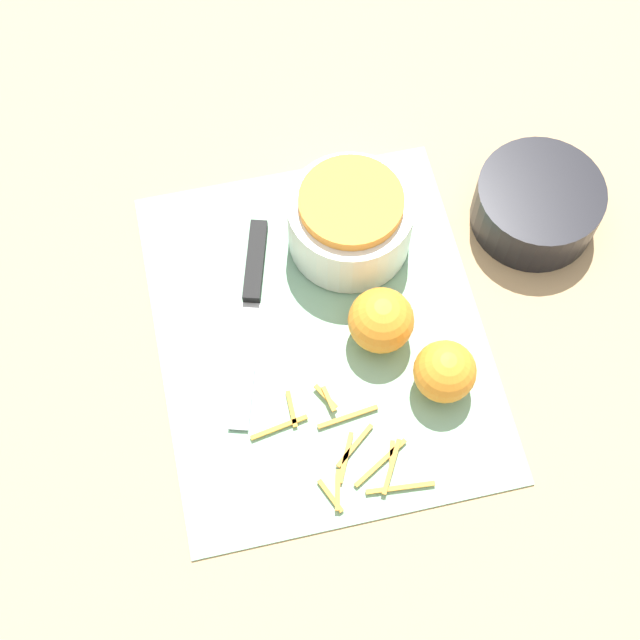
{
  "coord_description": "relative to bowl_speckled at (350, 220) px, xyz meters",
  "views": [
    {
      "loc": [
        0.41,
        -0.09,
        0.94
      ],
      "look_at": [
        0.0,
        0.0,
        0.04
      ],
      "focal_mm": 50.0,
      "sensor_mm": 36.0,
      "label": 1
    }
  ],
  "objects": [
    {
      "name": "ground_plane",
      "position": [
        0.11,
        -0.06,
        -0.05
      ],
      "size": [
        4.0,
        4.0,
        0.0
      ],
      "primitive_type": "plane",
      "color": "tan"
    },
    {
      "name": "cutting_board",
      "position": [
        0.11,
        -0.06,
        -0.05
      ],
      "size": [
        0.45,
        0.37,
        0.01
      ],
      "color": "#84B793",
      "rests_on": "ground_plane"
    },
    {
      "name": "bowl_speckled",
      "position": [
        0.0,
        0.0,
        0.0
      ],
      "size": [
        0.15,
        0.15,
        0.09
      ],
      "color": "silver",
      "rests_on": "cutting_board"
    },
    {
      "name": "bowl_dark",
      "position": [
        0.02,
        0.23,
        -0.02
      ],
      "size": [
        0.15,
        0.15,
        0.06
      ],
      "color": "black",
      "rests_on": "ground_plane"
    },
    {
      "name": "knife",
      "position": [
        0.04,
        -0.12,
        -0.04
      ],
      "size": [
        0.25,
        0.09,
        0.02
      ],
      "rotation": [
        0.0,
        0.0,
        -0.28
      ],
      "color": "black",
      "rests_on": "cutting_board"
    },
    {
      "name": "orange_left",
      "position": [
        0.2,
        0.06,
        -0.01
      ],
      "size": [
        0.07,
        0.07,
        0.07
      ],
      "color": "orange",
      "rests_on": "cutting_board"
    },
    {
      "name": "orange_right",
      "position": [
        0.13,
        0.01,
        -0.01
      ],
      "size": [
        0.07,
        0.07,
        0.07
      ],
      "color": "orange",
      "rests_on": "cutting_board"
    },
    {
      "name": "peel_pile",
      "position": [
        0.25,
        -0.06,
        -0.04
      ],
      "size": [
        0.14,
        0.18,
        0.01
      ],
      "color": "orange",
      "rests_on": "cutting_board"
    }
  ]
}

